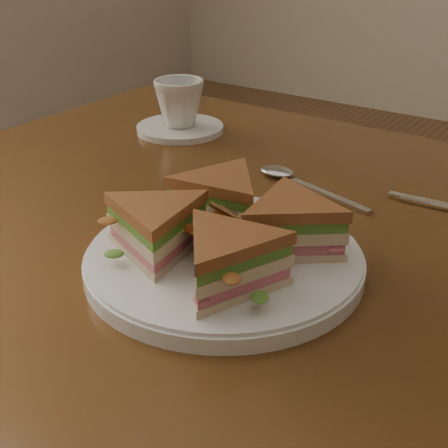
% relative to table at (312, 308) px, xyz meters
% --- Properties ---
extents(table, '(1.20, 0.80, 0.75)m').
position_rel_table_xyz_m(table, '(0.00, 0.00, 0.00)').
color(table, '#371E0C').
rests_on(table, ground).
extents(plate, '(0.28, 0.28, 0.02)m').
position_rel_table_xyz_m(plate, '(-0.04, -0.12, 0.11)').
color(plate, white).
rests_on(plate, table).
extents(sandwich_wedges, '(0.27, 0.27, 0.06)m').
position_rel_table_xyz_m(sandwich_wedges, '(-0.04, -0.12, 0.14)').
color(sandwich_wedges, beige).
rests_on(sandwich_wedges, plate).
extents(crisps_mound, '(0.09, 0.09, 0.05)m').
position_rel_table_xyz_m(crisps_mound, '(-0.04, -0.12, 0.14)').
color(crisps_mound, '#BE5118').
rests_on(crisps_mound, plate).
extents(spoon, '(0.18, 0.07, 0.01)m').
position_rel_table_xyz_m(spoon, '(-0.10, 0.12, 0.10)').
color(spoon, silver).
rests_on(spoon, table).
extents(saucer, '(0.14, 0.14, 0.01)m').
position_rel_table_xyz_m(saucer, '(-0.36, 0.20, 0.10)').
color(saucer, white).
rests_on(saucer, table).
extents(coffee_cup, '(0.08, 0.08, 0.08)m').
position_rel_table_xyz_m(coffee_cup, '(-0.36, 0.20, 0.15)').
color(coffee_cup, white).
rests_on(coffee_cup, saucer).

